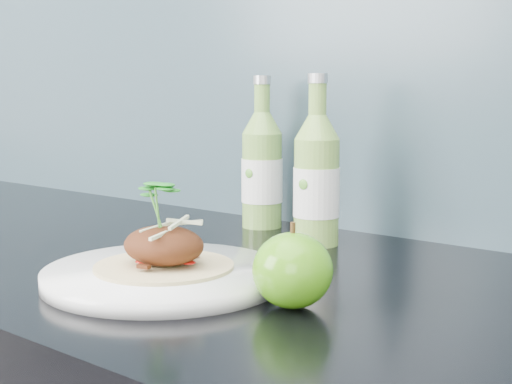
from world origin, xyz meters
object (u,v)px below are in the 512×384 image
green_apple (293,270)px  cider_bottle_right (317,181)px  dinner_plate (164,275)px  cider_bottle_left (262,170)px

green_apple → cider_bottle_right: cider_bottle_right is taller
dinner_plate → cider_bottle_left: (-0.12, 0.32, 0.08)m
dinner_plate → green_apple: (0.16, 0.01, 0.03)m
cider_bottle_left → cider_bottle_right: same height
green_apple → cider_bottle_right: bearing=119.9°
dinner_plate → cider_bottle_right: size_ratio=1.41×
dinner_plate → green_apple: 0.17m
dinner_plate → cider_bottle_left: cider_bottle_left is taller
green_apple → cider_bottle_left: size_ratio=0.40×
green_apple → cider_bottle_left: (-0.28, 0.31, 0.05)m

